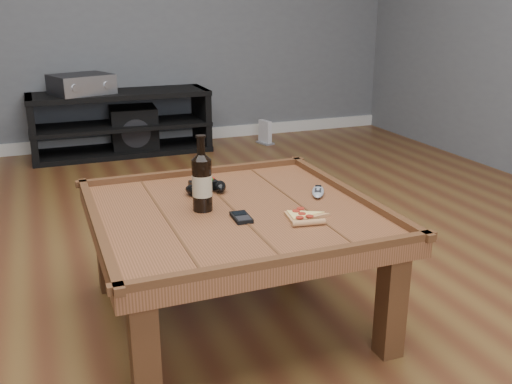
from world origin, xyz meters
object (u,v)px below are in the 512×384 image
object	(u,v)px
av_receiver	(82,84)
game_console	(265,133)
beer_bottle	(202,181)
remote_control	(318,191)
media_console	(121,123)
pizza_slice	(303,217)
game_controller	(206,187)
coffee_table	(233,225)
subwoofer	(134,129)
smartphone	(241,217)

from	to	relation	value
av_receiver	game_console	xyz separation A→B (m)	(1.48, -0.11, -0.48)
beer_bottle	remote_control	distance (m)	0.49
media_console	pizza_slice	distance (m)	2.94
av_receiver	game_controller	bearing A→B (deg)	-104.14
av_receiver	remote_control	bearing A→B (deg)	-96.11
remote_control	game_console	distance (m)	2.74
coffee_table	subwoofer	distance (m)	2.81
av_receiver	media_console	bearing A→B (deg)	-18.54
coffee_table	av_receiver	world-z (taller)	av_receiver
media_console	av_receiver	bearing A→B (deg)	-178.93
beer_bottle	av_receiver	xyz separation A→B (m)	(-0.17, 2.71, 0.01)
media_console	remote_control	distance (m)	2.74
pizza_slice	remote_control	world-z (taller)	same
beer_bottle	game_controller	distance (m)	0.22
pizza_slice	remote_control	bearing A→B (deg)	61.03
beer_bottle	media_console	bearing A→B (deg)	87.79
media_console	smartphone	size ratio (longest dim) A/B	12.70
media_console	beer_bottle	bearing A→B (deg)	-92.21
beer_bottle	remote_control	world-z (taller)	beer_bottle
smartphone	subwoofer	world-z (taller)	smartphone
subwoofer	smartphone	bearing A→B (deg)	-87.87
media_console	beer_bottle	size ratio (longest dim) A/B	5.03
game_controller	subwoofer	distance (m)	2.59
game_controller	subwoofer	size ratio (longest dim) A/B	0.48
game_controller	pizza_slice	distance (m)	0.47
game_controller	game_console	bearing A→B (deg)	56.01
game_controller	pizza_slice	world-z (taller)	game_controller
remote_control	av_receiver	bearing A→B (deg)	132.38
pizza_slice	remote_control	xyz separation A→B (m)	(0.17, 0.22, 0.00)
coffee_table	game_controller	distance (m)	0.24
subwoofer	game_console	distance (m)	1.11
beer_bottle	game_console	size ratio (longest dim) A/B	1.37
beer_bottle	remote_control	xyz separation A→B (m)	(0.47, 0.01, -0.10)
media_console	pizza_slice	xyz separation A→B (m)	(0.20, -2.93, 0.21)
subwoofer	game_controller	bearing A→B (deg)	-88.85
game_controller	remote_control	size ratio (longest dim) A/B	1.19
game_controller	av_receiver	world-z (taller)	av_receiver
av_receiver	subwoofer	bearing A→B (deg)	-11.71
coffee_table	pizza_slice	xyz separation A→B (m)	(0.20, -0.18, 0.07)
game_controller	smartphone	size ratio (longest dim) A/B	1.69
coffee_table	smartphone	world-z (taller)	coffee_table
remote_control	media_console	bearing A→B (deg)	126.68
av_receiver	coffee_table	bearing A→B (deg)	-103.83
remote_control	subwoofer	size ratio (longest dim) A/B	0.40
smartphone	av_receiver	xyz separation A→B (m)	(-0.27, 2.85, 0.12)
coffee_table	media_console	world-z (taller)	media_console
coffee_table	smartphone	bearing A→B (deg)	-92.84
pizza_slice	remote_control	size ratio (longest dim) A/B	1.43
game_controller	beer_bottle	bearing A→B (deg)	-116.39
remote_control	game_console	size ratio (longest dim) A/B	0.78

